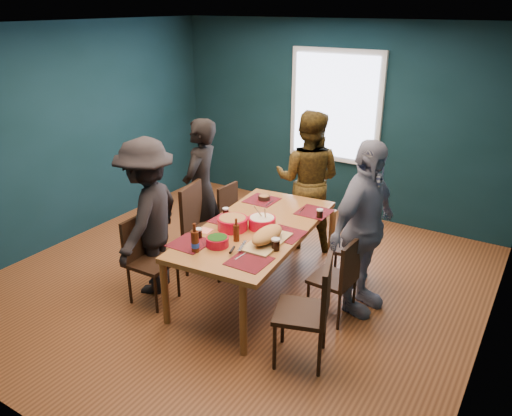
% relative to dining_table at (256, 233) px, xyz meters
% --- Properties ---
extents(room, '(5.01, 5.01, 2.71)m').
position_rel_dining_table_xyz_m(room, '(-0.29, 0.35, 0.67)').
color(room, '#99562C').
rests_on(room, ground).
extents(dining_table, '(1.19, 2.11, 0.77)m').
position_rel_dining_table_xyz_m(dining_table, '(0.00, 0.00, 0.00)').
color(dining_table, '#A25C30').
rests_on(dining_table, floor).
extents(chair_left_far, '(0.39, 0.39, 0.82)m').
position_rel_dining_table_xyz_m(chair_left_far, '(-0.79, 0.75, -0.22)').
color(chair_left_far, black).
rests_on(chair_left_far, floor).
extents(chair_left_mid, '(0.55, 0.55, 1.03)m').
position_rel_dining_table_xyz_m(chair_left_mid, '(-0.79, 0.09, -0.10)').
color(chair_left_mid, black).
rests_on(chair_left_mid, floor).
extents(chair_left_near, '(0.42, 0.42, 0.90)m').
position_rel_dining_table_xyz_m(chair_left_near, '(-0.90, -0.69, -0.17)').
color(chair_left_near, black).
rests_on(chair_left_near, floor).
extents(chair_right_far, '(0.48, 0.48, 0.89)m').
position_rel_dining_table_xyz_m(chair_right_far, '(0.84, 0.73, -0.18)').
color(chair_right_far, black).
rests_on(chair_right_far, floor).
extents(chair_right_mid, '(0.41, 0.41, 0.86)m').
position_rel_dining_table_xyz_m(chair_right_mid, '(0.94, 0.01, -0.20)').
color(chair_right_mid, black).
rests_on(chair_right_mid, floor).
extents(chair_right_near, '(0.56, 0.56, 0.97)m').
position_rel_dining_table_xyz_m(chair_right_near, '(0.98, -0.69, -0.13)').
color(chair_right_near, black).
rests_on(chair_right_near, floor).
extents(person_far_left, '(0.52, 0.69, 1.69)m').
position_rel_dining_table_xyz_m(person_far_left, '(-1.02, 0.41, 0.15)').
color(person_far_left, black).
rests_on(person_far_left, floor).
extents(person_back, '(0.97, 0.83, 1.73)m').
position_rel_dining_table_xyz_m(person_back, '(-0.08, 1.34, 0.17)').
color(person_back, black).
rests_on(person_back, floor).
extents(person_right, '(0.61, 1.09, 1.76)m').
position_rel_dining_table_xyz_m(person_right, '(1.03, 0.30, 0.18)').
color(person_right, silver).
rests_on(person_right, floor).
extents(person_near_left, '(0.91, 1.21, 1.67)m').
position_rel_dining_table_xyz_m(person_near_left, '(-1.00, -0.51, 0.14)').
color(person_near_left, black).
rests_on(person_near_left, floor).
extents(bowl_salad, '(0.31, 0.31, 0.13)m').
position_rel_dining_table_xyz_m(bowl_salad, '(-0.18, -0.17, 0.14)').
color(bowl_salad, red).
rests_on(bowl_salad, dining_table).
extents(bowl_dumpling, '(0.28, 0.28, 0.26)m').
position_rel_dining_table_xyz_m(bowl_dumpling, '(0.06, 0.01, 0.13)').
color(bowl_dumpling, red).
rests_on(bowl_dumpling, dining_table).
extents(bowl_herbs, '(0.22, 0.22, 0.09)m').
position_rel_dining_table_xyz_m(bowl_herbs, '(-0.08, -0.56, 0.12)').
color(bowl_herbs, red).
rests_on(bowl_herbs, dining_table).
extents(cutting_board, '(0.34, 0.70, 0.15)m').
position_rel_dining_table_xyz_m(cutting_board, '(0.28, -0.26, 0.14)').
color(cutting_board, tan).
rests_on(cutting_board, dining_table).
extents(small_bowl, '(0.14, 0.14, 0.06)m').
position_rel_dining_table_xyz_m(small_bowl, '(-0.31, 0.68, 0.10)').
color(small_bowl, black).
rests_on(small_bowl, dining_table).
extents(beer_bottle_a, '(0.08, 0.08, 0.28)m').
position_rel_dining_table_xyz_m(beer_bottle_a, '(-0.19, -0.76, 0.17)').
color(beer_bottle_a, '#441B0C').
rests_on(beer_bottle_a, dining_table).
extents(beer_bottle_b, '(0.06, 0.06, 0.23)m').
position_rel_dining_table_xyz_m(beer_bottle_b, '(0.01, -0.37, 0.16)').
color(beer_bottle_b, '#441B0C').
rests_on(beer_bottle_b, dining_table).
extents(cola_glass_a, '(0.07, 0.07, 0.10)m').
position_rel_dining_table_xyz_m(cola_glass_a, '(-0.34, -0.51, 0.13)').
color(cola_glass_a, black).
rests_on(cola_glass_a, dining_table).
extents(cola_glass_b, '(0.08, 0.08, 0.11)m').
position_rel_dining_table_xyz_m(cola_glass_b, '(0.42, -0.34, 0.14)').
color(cola_glass_b, black).
rests_on(cola_glass_b, dining_table).
extents(cola_glass_c, '(0.07, 0.07, 0.10)m').
position_rel_dining_table_xyz_m(cola_glass_c, '(0.45, 0.55, 0.13)').
color(cola_glass_c, black).
rests_on(cola_glass_c, dining_table).
extents(cola_glass_d, '(0.07, 0.07, 0.09)m').
position_rel_dining_table_xyz_m(cola_glass_d, '(-0.42, 0.06, 0.12)').
color(cola_glass_d, black).
rests_on(cola_glass_d, dining_table).
extents(napkin_a, '(0.18, 0.18, 0.00)m').
position_rel_dining_table_xyz_m(napkin_a, '(0.36, 0.09, 0.07)').
color(napkin_a, '#F87D68').
rests_on(napkin_a, dining_table).
extents(napkin_b, '(0.14, 0.14, 0.00)m').
position_rel_dining_table_xyz_m(napkin_b, '(-0.39, -0.35, 0.07)').
color(napkin_b, '#F87D68').
rests_on(napkin_b, dining_table).
extents(napkin_c, '(0.15, 0.15, 0.00)m').
position_rel_dining_table_xyz_m(napkin_c, '(0.38, -0.69, 0.07)').
color(napkin_c, '#F87D68').
rests_on(napkin_c, dining_table).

